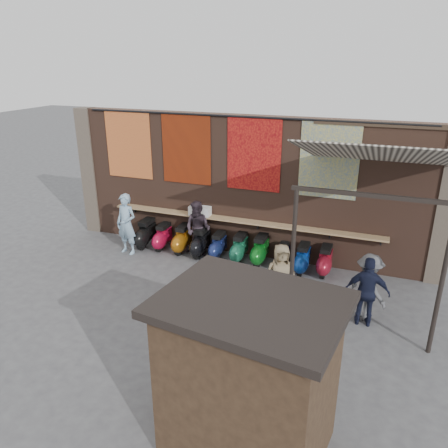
{
  "coord_description": "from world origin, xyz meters",
  "views": [
    {
      "loc": [
        3.62,
        -8.7,
        5.45
      ],
      "look_at": [
        -0.08,
        1.2,
        1.4
      ],
      "focal_mm": 35.0,
      "sensor_mm": 36.0,
      "label": 1
    }
  ],
  "objects_px": {
    "scooter_stool_2": "(183,239)",
    "shopper_grey": "(368,287)",
    "market_stall": "(249,380)",
    "scooter_stool_1": "(163,237)",
    "scooter_stool_7": "(282,256)",
    "scooter_stool_0": "(146,233)",
    "scooter_stool_4": "(218,246)",
    "scooter_stool_6": "(260,250)",
    "scooter_stool_8": "(303,259)",
    "diner_left": "(126,224)",
    "diner_right": "(198,229)",
    "shopper_tan": "(280,275)",
    "shelf_box": "(200,211)",
    "scooter_stool_9": "(325,261)",
    "scooter_stool_3": "(201,242)",
    "shopper_navy": "(367,292)",
    "scooter_stool_5": "(239,248)"
  },
  "relations": [
    {
      "from": "scooter_stool_8",
      "to": "diner_right",
      "type": "distance_m",
      "value": 3.1
    },
    {
      "from": "shelf_box",
      "to": "scooter_stool_9",
      "type": "bearing_deg",
      "value": -3.97
    },
    {
      "from": "scooter_stool_5",
      "to": "shopper_navy",
      "type": "xyz_separation_m",
      "value": [
        3.54,
        -2.05,
        0.4
      ]
    },
    {
      "from": "shelf_box",
      "to": "scooter_stool_3",
      "type": "relative_size",
      "value": 0.73
    },
    {
      "from": "scooter_stool_0",
      "to": "market_stall",
      "type": "distance_m",
      "value": 7.88
    },
    {
      "from": "scooter_stool_1",
      "to": "market_stall",
      "type": "height_order",
      "value": "market_stall"
    },
    {
      "from": "shopper_grey",
      "to": "market_stall",
      "type": "height_order",
      "value": "market_stall"
    },
    {
      "from": "market_stall",
      "to": "scooter_stool_1",
      "type": "bearing_deg",
      "value": 135.41
    },
    {
      "from": "scooter_stool_2",
      "to": "diner_left",
      "type": "relative_size",
      "value": 0.47
    },
    {
      "from": "scooter_stool_8",
      "to": "diner_left",
      "type": "distance_m",
      "value": 5.14
    },
    {
      "from": "scooter_stool_7",
      "to": "scooter_stool_3",
      "type": "bearing_deg",
      "value": -178.95
    },
    {
      "from": "scooter_stool_0",
      "to": "scooter_stool_8",
      "type": "bearing_deg",
      "value": -0.56
    },
    {
      "from": "scooter_stool_2",
      "to": "scooter_stool_4",
      "type": "relative_size",
      "value": 1.09
    },
    {
      "from": "diner_left",
      "to": "market_stall",
      "type": "distance_m",
      "value": 7.59
    },
    {
      "from": "scooter_stool_4",
      "to": "scooter_stool_6",
      "type": "height_order",
      "value": "scooter_stool_6"
    },
    {
      "from": "scooter_stool_6",
      "to": "diner_right",
      "type": "relative_size",
      "value": 0.52
    },
    {
      "from": "scooter_stool_6",
      "to": "scooter_stool_8",
      "type": "bearing_deg",
      "value": -4.56
    },
    {
      "from": "shelf_box",
      "to": "shopper_tan",
      "type": "xyz_separation_m",
      "value": [
        2.95,
        -2.17,
        -0.5
      ]
    },
    {
      "from": "scooter_stool_5",
      "to": "scooter_stool_4",
      "type": "bearing_deg",
      "value": -178.08
    },
    {
      "from": "shopper_navy",
      "to": "market_stall",
      "type": "bearing_deg",
      "value": 67.12
    },
    {
      "from": "scooter_stool_3",
      "to": "scooter_stool_7",
      "type": "distance_m",
      "value": 2.42
    },
    {
      "from": "scooter_stool_8",
      "to": "shopper_tan",
      "type": "xyz_separation_m",
      "value": [
        -0.18,
        -1.82,
        0.37
      ]
    },
    {
      "from": "shelf_box",
      "to": "scooter_stool_3",
      "type": "bearing_deg",
      "value": -64.79
    },
    {
      "from": "scooter_stool_8",
      "to": "shopper_navy",
      "type": "relative_size",
      "value": 0.52
    },
    {
      "from": "scooter_stool_6",
      "to": "diner_left",
      "type": "bearing_deg",
      "value": -170.48
    },
    {
      "from": "scooter_stool_1",
      "to": "diner_right",
      "type": "distance_m",
      "value": 1.26
    },
    {
      "from": "scooter_stool_6",
      "to": "scooter_stool_7",
      "type": "height_order",
      "value": "scooter_stool_6"
    },
    {
      "from": "shelf_box",
      "to": "shopper_tan",
      "type": "height_order",
      "value": "shopper_tan"
    },
    {
      "from": "scooter_stool_1",
      "to": "scooter_stool_3",
      "type": "height_order",
      "value": "scooter_stool_3"
    },
    {
      "from": "scooter_stool_1",
      "to": "market_stall",
      "type": "bearing_deg",
      "value": -52.49
    },
    {
      "from": "scooter_stool_9",
      "to": "scooter_stool_6",
      "type": "bearing_deg",
      "value": 179.78
    },
    {
      "from": "scooter_stool_4",
      "to": "shopper_navy",
      "type": "height_order",
      "value": "shopper_navy"
    },
    {
      "from": "scooter_stool_2",
      "to": "shopper_grey",
      "type": "height_order",
      "value": "shopper_grey"
    },
    {
      "from": "scooter_stool_9",
      "to": "diner_left",
      "type": "relative_size",
      "value": 0.45
    },
    {
      "from": "shopper_grey",
      "to": "market_stall",
      "type": "xyz_separation_m",
      "value": [
        -1.42,
        -4.16,
        0.41
      ]
    },
    {
      "from": "market_stall",
      "to": "shopper_grey",
      "type": "bearing_deg",
      "value": 79.07
    },
    {
      "from": "scooter_stool_9",
      "to": "scooter_stool_4",
      "type": "bearing_deg",
      "value": -179.12
    },
    {
      "from": "scooter_stool_2",
      "to": "scooter_stool_7",
      "type": "height_order",
      "value": "scooter_stool_2"
    },
    {
      "from": "scooter_stool_1",
      "to": "shopper_grey",
      "type": "bearing_deg",
      "value": -16.74
    },
    {
      "from": "scooter_stool_2",
      "to": "scooter_stool_6",
      "type": "bearing_deg",
      "value": 0.6
    },
    {
      "from": "scooter_stool_6",
      "to": "scooter_stool_9",
      "type": "bearing_deg",
      "value": -0.22
    },
    {
      "from": "scooter_stool_6",
      "to": "scooter_stool_7",
      "type": "relative_size",
      "value": 1.2
    },
    {
      "from": "scooter_stool_7",
      "to": "scooter_stool_0",
      "type": "bearing_deg",
      "value": -179.58
    },
    {
      "from": "scooter_stool_1",
      "to": "scooter_stool_4",
      "type": "bearing_deg",
      "value": -1.07
    },
    {
      "from": "scooter_stool_1",
      "to": "scooter_stool_8",
      "type": "xyz_separation_m",
      "value": [
        4.26,
        -0.08,
        0.01
      ]
    },
    {
      "from": "scooter_stool_7",
      "to": "scooter_stool_4",
      "type": "bearing_deg",
      "value": -178.92
    },
    {
      "from": "scooter_stool_3",
      "to": "shelf_box",
      "type": "bearing_deg",
      "value": 115.21
    },
    {
      "from": "diner_right",
      "to": "shopper_tan",
      "type": "bearing_deg",
      "value": -27.45
    },
    {
      "from": "scooter_stool_4",
      "to": "scooter_stool_9",
      "type": "height_order",
      "value": "scooter_stool_9"
    },
    {
      "from": "scooter_stool_3",
      "to": "shopper_tan",
      "type": "relative_size",
      "value": 0.57
    }
  ]
}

